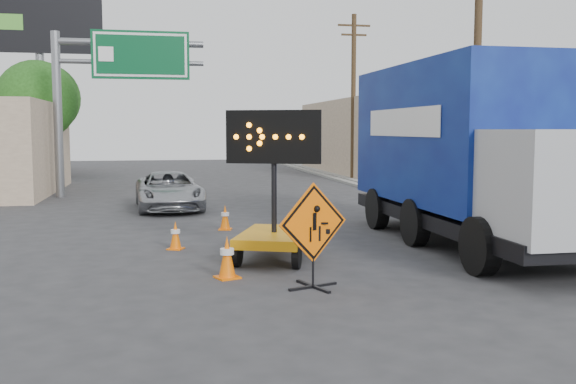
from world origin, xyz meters
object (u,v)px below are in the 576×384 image
object	(u,v)px
pickup_truck	(169,190)
box_truck	(468,163)
arrow_board	(274,227)
construction_sign	(313,233)

from	to	relation	value
pickup_truck	box_truck	bearing A→B (deg)	-53.67
arrow_board	pickup_truck	size ratio (longest dim) A/B	0.67
pickup_truck	box_truck	distance (m)	11.11
arrow_board	box_truck	size ratio (longest dim) A/B	0.35
construction_sign	pickup_truck	distance (m)	12.22
construction_sign	arrow_board	size ratio (longest dim) A/B	0.58
construction_sign	pickup_truck	xyz separation A→B (m)	(-2.38, 11.99, -0.33)
arrow_board	box_truck	bearing A→B (deg)	32.35
pickup_truck	box_truck	size ratio (longest dim) A/B	0.51
construction_sign	arrow_board	xyz separation A→B (m)	(-0.26, 2.52, -0.28)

